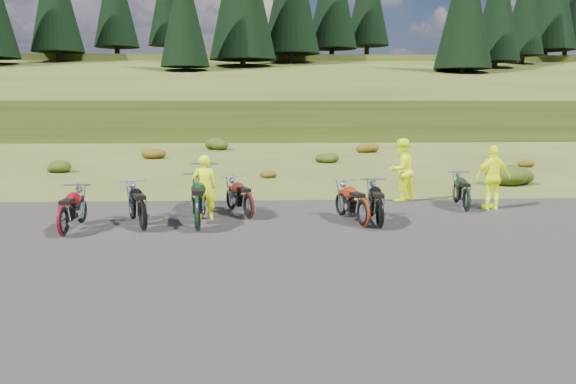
{
  "coord_description": "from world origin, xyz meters",
  "views": [
    {
      "loc": [
        -0.44,
        -12.34,
        2.92
      ],
      "look_at": [
        0.08,
        0.47,
        0.84
      ],
      "focal_mm": 35.0,
      "sensor_mm": 36.0,
      "label": 1
    }
  ],
  "objects_px": {
    "motorcycle_3": "(198,216)",
    "motorcycle_7": "(466,213)",
    "person_middle": "(205,189)",
    "motorcycle_0": "(144,232)"
  },
  "relations": [
    {
      "from": "motorcycle_0",
      "to": "motorcycle_7",
      "type": "relative_size",
      "value": 1.07
    },
    {
      "from": "motorcycle_0",
      "to": "motorcycle_7",
      "type": "bearing_deg",
      "value": -99.52
    },
    {
      "from": "motorcycle_7",
      "to": "person_middle",
      "type": "distance_m",
      "value": 6.91
    },
    {
      "from": "motorcycle_0",
      "to": "motorcycle_7",
      "type": "distance_m",
      "value": 8.31
    },
    {
      "from": "motorcycle_3",
      "to": "motorcycle_7",
      "type": "height_order",
      "value": "motorcycle_3"
    },
    {
      "from": "motorcycle_7",
      "to": "person_middle",
      "type": "bearing_deg",
      "value": 102.29
    },
    {
      "from": "motorcycle_7",
      "to": "person_middle",
      "type": "relative_size",
      "value": 1.15
    },
    {
      "from": "motorcycle_0",
      "to": "person_middle",
      "type": "relative_size",
      "value": 1.23
    },
    {
      "from": "motorcycle_3",
      "to": "motorcycle_7",
      "type": "xyz_separation_m",
      "value": [
        7.07,
        0.11,
        0.0
      ]
    },
    {
      "from": "motorcycle_3",
      "to": "motorcycle_7",
      "type": "bearing_deg",
      "value": -86.48
    }
  ]
}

